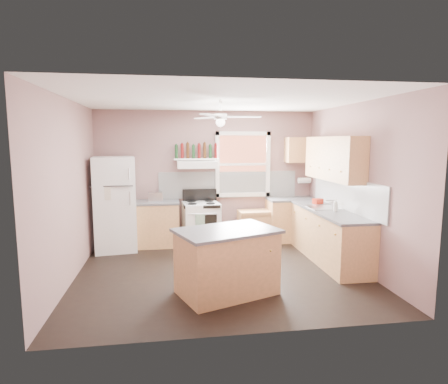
{
  "coord_description": "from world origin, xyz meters",
  "views": [
    {
      "loc": [
        -0.81,
        -5.73,
        2.08
      ],
      "look_at": [
        0.1,
        0.3,
        1.25
      ],
      "focal_mm": 30.0,
      "sensor_mm": 36.0,
      "label": 1
    }
  ],
  "objects": [
    {
      "name": "upper_cabinet_right",
      "position": [
        2.08,
        0.5,
        1.78
      ],
      "size": [
        0.33,
        1.8,
        0.76
      ],
      "primitive_type": "cube",
      "color": "#AE7F48",
      "rests_on": "wall_right"
    },
    {
      "name": "stove",
      "position": [
        -0.17,
        1.62,
        0.43
      ],
      "size": [
        0.75,
        0.7,
        0.86
      ],
      "primitive_type": "cube",
      "rotation": [
        0.0,
        0.0,
        0.08
      ],
      "color": "white",
      "rests_on": "floor"
    },
    {
      "name": "island_top",
      "position": [
        -0.04,
        -0.87,
        0.88
      ],
      "size": [
        1.54,
        1.27,
        0.04
      ],
      "primitive_type": "cube",
      "rotation": [
        0.0,
        0.0,
        0.36
      ],
      "color": "#4A4A4D",
      "rests_on": "island"
    },
    {
      "name": "base_cabinet_corner",
      "position": [
        1.75,
        1.7,
        0.43
      ],
      "size": [
        1.0,
        0.6,
        0.86
      ],
      "primitive_type": "cube",
      "color": "#AE7F48",
      "rests_on": "floor"
    },
    {
      "name": "refrigerator",
      "position": [
        -1.82,
        1.53,
        0.9
      ],
      "size": [
        0.84,
        0.82,
        1.79
      ],
      "primitive_type": "cube",
      "rotation": [
        0.0,
        0.0,
        0.12
      ],
      "color": "white",
      "rests_on": "floor"
    },
    {
      "name": "cart",
      "position": [
        0.95,
        1.7,
        0.33
      ],
      "size": [
        0.67,
        0.46,
        0.66
      ],
      "primitive_type": "cube",
      "rotation": [
        0.0,
        0.0,
        0.03
      ],
      "color": "#AE7F48",
      "rests_on": "floor"
    },
    {
      "name": "ceiling",
      "position": [
        0.0,
        0.0,
        2.7
      ],
      "size": [
        4.5,
        4.5,
        0.0
      ],
      "primitive_type": "plane",
      "color": "white",
      "rests_on": "ground"
    },
    {
      "name": "soap_bottle",
      "position": [
        1.98,
        0.13,
        1.01
      ],
      "size": [
        0.09,
        0.09,
        0.22
      ],
      "primitive_type": "imported",
      "rotation": [
        0.0,
        0.0,
        3.07
      ],
      "color": "silver",
      "rests_on": "counter_right"
    },
    {
      "name": "counter_right",
      "position": [
        1.94,
        0.3,
        0.88
      ],
      "size": [
        0.62,
        2.22,
        0.04
      ],
      "primitive_type": "cube",
      "color": "#4A4A4D",
      "rests_on": "base_cabinet_right"
    },
    {
      "name": "bottle_shelf",
      "position": [
        -0.23,
        1.87,
        1.72
      ],
      "size": [
        0.9,
        0.26,
        0.03
      ],
      "primitive_type": "cube",
      "color": "white",
      "rests_on": "range_hood"
    },
    {
      "name": "window_view",
      "position": [
        0.75,
        1.98,
        1.6
      ],
      "size": [
        1.0,
        0.02,
        1.2
      ],
      "primitive_type": "cube",
      "color": "brown",
      "rests_on": "wall_back"
    },
    {
      "name": "base_cabinet_right",
      "position": [
        1.95,
        0.3,
        0.43
      ],
      "size": [
        0.6,
        2.2,
        0.86
      ],
      "primitive_type": "cube",
      "color": "#AE7F48",
      "rests_on": "floor"
    },
    {
      "name": "base_cabinet_left",
      "position": [
        -1.06,
        1.7,
        0.43
      ],
      "size": [
        0.9,
        0.6,
        0.86
      ],
      "primitive_type": "cube",
      "color": "#AE7F48",
      "rests_on": "floor"
    },
    {
      "name": "toaster",
      "position": [
        -1.06,
        1.72,
        0.99
      ],
      "size": [
        0.29,
        0.17,
        0.18
      ],
      "primitive_type": "cube",
      "rotation": [
        0.0,
        0.0,
        0.04
      ],
      "color": "silver",
      "rests_on": "counter_left"
    },
    {
      "name": "wine_bottles",
      "position": [
        -0.23,
        1.87,
        1.88
      ],
      "size": [
        0.86,
        0.06,
        0.31
      ],
      "color": "#143819",
      "rests_on": "bottle_shelf"
    },
    {
      "name": "floor",
      "position": [
        0.0,
        0.0,
        0.0
      ],
      "size": [
        4.5,
        4.5,
        0.0
      ],
      "primitive_type": "plane",
      "color": "black",
      "rests_on": "ground"
    },
    {
      "name": "backsplash_back",
      "position": [
        0.45,
        1.99,
        1.18
      ],
      "size": [
        2.9,
        0.03,
        0.55
      ],
      "primitive_type": "cube",
      "color": "white",
      "rests_on": "wall_back"
    },
    {
      "name": "counter_left",
      "position": [
        -1.06,
        1.7,
        0.88
      ],
      "size": [
        0.92,
        0.62,
        0.04
      ],
      "primitive_type": "cube",
      "color": "#4A4A4D",
      "rests_on": "base_cabinet_left"
    },
    {
      "name": "backsplash_right",
      "position": [
        2.23,
        0.3,
        1.18
      ],
      "size": [
        0.03,
        2.6,
        0.55
      ],
      "primitive_type": "cube",
      "color": "white",
      "rests_on": "wall_right"
    },
    {
      "name": "wall_back",
      "position": [
        0.0,
        2.02,
        1.35
      ],
      "size": [
        4.5,
        0.05,
        2.7
      ],
      "primitive_type": "cube",
      "color": "#815F5C",
      "rests_on": "ground"
    },
    {
      "name": "ceiling_fan_hub",
      "position": [
        0.0,
        0.0,
        2.45
      ],
      "size": [
        0.2,
        0.2,
        0.08
      ],
      "primitive_type": "cylinder",
      "color": "white",
      "rests_on": "ceiling"
    },
    {
      "name": "window_frame",
      "position": [
        0.75,
        1.96,
        1.6
      ],
      "size": [
        1.16,
        0.07,
        1.36
      ],
      "primitive_type": "cube",
      "color": "white",
      "rests_on": "wall_back"
    },
    {
      "name": "island",
      "position": [
        -0.04,
        -0.87,
        0.43
      ],
      "size": [
        1.44,
        1.17,
        0.86
      ],
      "primitive_type": "cube",
      "rotation": [
        0.0,
        0.0,
        0.36
      ],
      "color": "#AE7F48",
      "rests_on": "floor"
    },
    {
      "name": "wall_right",
      "position": [
        2.27,
        0.0,
        1.35
      ],
      "size": [
        0.05,
        4.0,
        2.7
      ],
      "primitive_type": "cube",
      "color": "#815F5C",
      "rests_on": "ground"
    },
    {
      "name": "upper_cabinet_corner",
      "position": [
        1.95,
        1.83,
        1.9
      ],
      "size": [
        0.6,
        0.33,
        0.52
      ],
      "primitive_type": "cube",
      "color": "#AE7F48",
      "rests_on": "wall_back"
    },
    {
      "name": "sink",
      "position": [
        1.94,
        0.5,
        0.9
      ],
      "size": [
        0.55,
        0.45,
        0.03
      ],
      "primitive_type": "cube",
      "color": "silver",
      "rests_on": "counter_right"
    },
    {
      "name": "paper_towel",
      "position": [
        2.07,
        1.86,
        1.25
      ],
      "size": [
        0.26,
        0.12,
        0.12
      ],
      "primitive_type": "cylinder",
      "rotation": [
        0.0,
        1.57,
        0.0
      ],
      "color": "white",
      "rests_on": "wall_back"
    },
    {
      "name": "red_caddy",
      "position": [
        2.0,
        0.93,
        0.95
      ],
      "size": [
        0.21,
        0.18,
        0.1
      ],
      "primitive_type": "cube",
      "rotation": [
        0.0,
        0.0,
        0.37
      ],
      "color": "#AF210F",
      "rests_on": "counter_right"
    },
    {
      "name": "faucet",
      "position": [
        2.1,
        0.5,
        0.97
      ],
      "size": [
        0.03,
        0.03,
        0.14
      ],
      "primitive_type": "cylinder",
      "color": "silver",
      "rests_on": "sink"
    },
    {
      "name": "wall_left",
      "position": [
        -2.27,
        0.0,
        1.35
      ],
      "size": [
        0.05,
        4.0,
        2.7
      ],
      "primitive_type": "cube",
      "color": "#815F5C",
      "rests_on": "ground"
    },
    {
      "name": "counter_corner",
      "position": [
        1.75,
        1.7,
        0.88
      ],
      "size": [
        1.02,
        0.62,
        0.04
      ],
      "primitive_type": "cube",
      "color": "#4A4A4D",
      "rests_on": "base_cabinet_corner"
    },
    {
      "name": "range_hood",
      "position": [
        -0.23,
        1.75,
        1.62
      ],
      "size": [
        0.78,
        0.5,
        0.14
      ],
      "primitive_type": "cube",
      "color": "white",
      "rests_on": "wall_back"
    }
  ]
}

